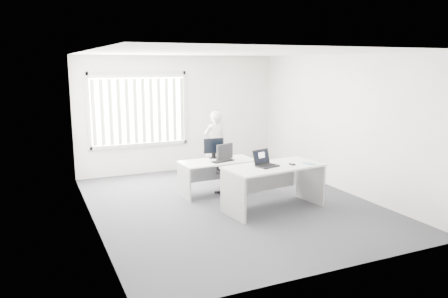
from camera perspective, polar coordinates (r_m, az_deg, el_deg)
name	(u,v)px	position (r m, az deg, el deg)	size (l,w,h in m)	color
ground	(231,204)	(8.32, 0.91, -7.17)	(6.00, 6.00, 0.00)	#45444A
wall_back	(179,114)	(10.76, -5.88, 4.59)	(5.00, 0.02, 2.80)	white
wall_front	(336,165)	(5.47, 14.40, -1.98)	(5.00, 0.02, 2.80)	white
wall_left	(90,140)	(7.30, -17.13, 1.09)	(0.02, 6.00, 2.80)	white
wall_right	(341,123)	(9.32, 15.02, 3.27)	(0.02, 6.00, 2.80)	white
ceiling	(231,52)	(7.90, 0.97, 12.50)	(5.00, 6.00, 0.02)	white
window	(139,110)	(10.44, -11.06, 5.07)	(2.32, 0.06, 1.76)	beige
blinds	(140,111)	(10.38, -10.98, 4.88)	(2.20, 0.10, 1.50)	white
desk_near	(274,178)	(7.92, 6.52, -3.75)	(1.87, 1.05, 0.82)	silver
desk_far	(218,170)	(8.84, -0.83, -2.75)	(1.52, 0.76, 0.68)	silver
office_chair	(230,178)	(8.91, 0.77, -3.83)	(0.73, 0.73, 1.00)	black
person	(215,143)	(10.27, -1.19, 0.76)	(0.56, 0.37, 1.53)	silver
laptop	(268,159)	(7.73, 5.73, -1.27)	(0.37, 0.33, 0.29)	black
paper_sheet	(293,164)	(8.03, 8.98, -1.92)	(0.30, 0.21, 0.00)	silver
mouse	(292,164)	(7.93, 8.90, -1.91)	(0.06, 0.11, 0.05)	silver
booklet	(309,164)	(8.08, 11.08, -1.89)	(0.15, 0.21, 0.01)	silver
keyboard	(223,161)	(8.72, -0.15, -1.58)	(0.47, 0.16, 0.02)	black
monitor	(214,148)	(8.99, -1.37, 0.10)	(0.42, 0.13, 0.42)	black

